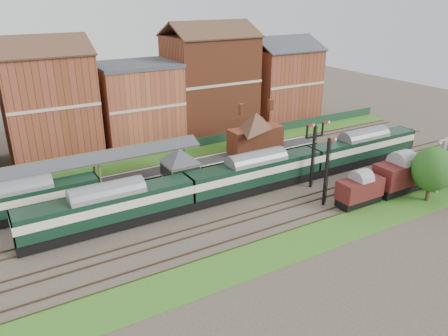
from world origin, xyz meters
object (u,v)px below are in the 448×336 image
semaphore_bracket (313,152)px  dmu_train (256,173)px  platform_railcar (21,201)px  goods_van_a (360,190)px  signal_box (180,171)px

semaphore_bracket → dmu_train: (-6.58, 2.50, -2.21)m
dmu_train → semaphore_bracket: bearing=-20.8°
platform_railcar → goods_van_a: bearing=-24.9°
signal_box → platform_railcar: size_ratio=0.37×
semaphore_bracket → goods_van_a: (1.41, -6.50, -2.74)m
dmu_train → signal_box: bearing=159.0°
signal_box → platform_railcar: bearing=169.1°
semaphore_bracket → dmu_train: 7.37m
signal_box → goods_van_a: signal_box is taller
signal_box → dmu_train: size_ratio=0.11×
goods_van_a → semaphore_bracket: bearing=102.2°
dmu_train → platform_railcar: 26.23m
signal_box → platform_railcar: (-16.95, 3.25, -0.99)m
semaphore_bracket → platform_railcar: 33.32m
signal_box → semaphore_bracket: 16.16m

